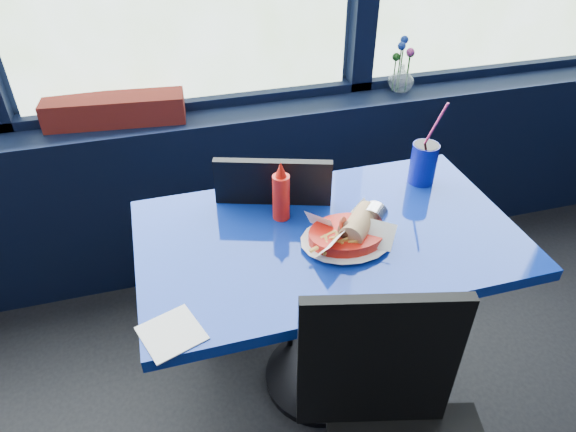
# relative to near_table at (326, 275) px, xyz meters

# --- Properties ---
(window_sill) EXTENTS (5.00, 0.26, 0.80)m
(window_sill) POSITION_rel_near_table_xyz_m (-0.30, 0.87, -0.17)
(window_sill) COLOR black
(window_sill) RESTS_ON ground
(near_table) EXTENTS (1.20, 0.70, 0.75)m
(near_table) POSITION_rel_near_table_xyz_m (0.00, 0.00, 0.00)
(near_table) COLOR black
(near_table) RESTS_ON ground
(chair_near_back) EXTENTS (0.52, 0.52, 0.91)m
(chair_near_back) POSITION_rel_near_table_xyz_m (-0.16, 0.32, -0.04)
(chair_near_back) COLOR black
(chair_near_back) RESTS_ON ground
(planter_box) EXTENTS (0.58, 0.20, 0.11)m
(planter_box) POSITION_rel_near_table_xyz_m (-0.63, 0.89, 0.29)
(planter_box) COLOR maroon
(planter_box) RESTS_ON window_sill
(flower_vase) EXTENTS (0.15, 0.15, 0.25)m
(flower_vase) POSITION_rel_near_table_xyz_m (0.66, 0.87, 0.31)
(flower_vase) COLOR silver
(flower_vase) RESTS_ON window_sill
(food_basket) EXTENTS (0.32, 0.32, 0.09)m
(food_basket) POSITION_rel_near_table_xyz_m (0.04, -0.06, 0.22)
(food_basket) COLOR red
(food_basket) RESTS_ON near_table
(ketchup_bottle) EXTENTS (0.06, 0.06, 0.21)m
(ketchup_bottle) POSITION_rel_near_table_xyz_m (-0.12, 0.12, 0.27)
(ketchup_bottle) COLOR red
(ketchup_bottle) RESTS_ON near_table
(soda_cup) EXTENTS (0.09, 0.09, 0.32)m
(soda_cup) POSITION_rel_near_table_xyz_m (0.42, 0.20, 0.26)
(soda_cup) COLOR #0C1387
(soda_cup) RESTS_ON near_table
(napkin) EXTENTS (0.18, 0.18, 0.00)m
(napkin) POSITION_rel_near_table_xyz_m (-0.52, -0.28, 0.18)
(napkin) COLOR white
(napkin) RESTS_ON near_table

